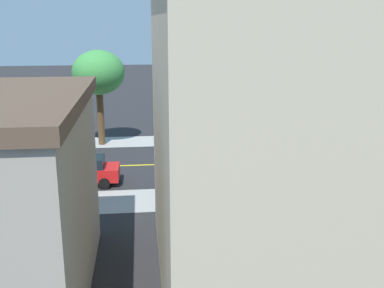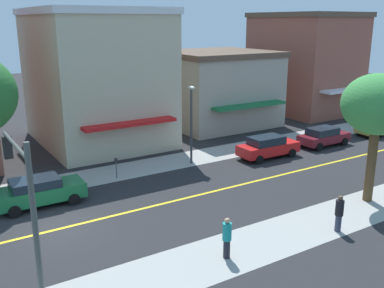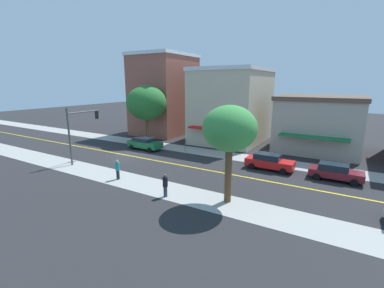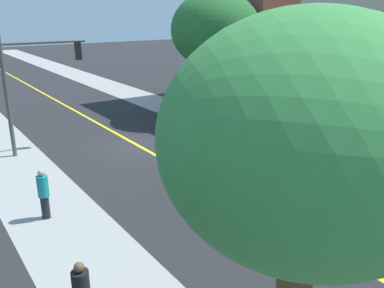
% 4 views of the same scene
% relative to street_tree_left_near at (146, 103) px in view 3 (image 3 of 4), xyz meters
% --- Properties ---
extents(ground_plane, '(140.00, 140.00, 0.00)m').
position_rel_street_tree_left_near_xyz_m(ground_plane, '(7.32, 2.79, -5.77)').
color(ground_plane, '#262628').
extents(sidewalk_left, '(3.26, 126.00, 0.01)m').
position_rel_street_tree_left_near_xyz_m(sidewalk_left, '(1.08, 2.79, -5.77)').
color(sidewalk_left, '#9E9E99').
rests_on(sidewalk_left, ground).
extents(sidewalk_right, '(3.26, 126.00, 0.01)m').
position_rel_street_tree_left_near_xyz_m(sidewalk_right, '(13.56, 2.79, -5.77)').
color(sidewalk_right, '#9E9E99').
rests_on(sidewalk_right, ground).
extents(road_centerline_stripe, '(0.20, 126.00, 0.00)m').
position_rel_street_tree_left_near_xyz_m(road_centerline_stripe, '(7.32, 2.79, -5.77)').
color(road_centerline_stripe, yellow).
rests_on(road_centerline_stripe, ground).
extents(tan_rowhouse, '(10.38, 8.51, 13.37)m').
position_rel_street_tree_left_near_xyz_m(tan_rowhouse, '(-7.30, -2.15, 0.93)').
color(tan_rowhouse, '#935142').
rests_on(tan_rowhouse, ground).
extents(pale_office_building, '(13.20, 9.43, 10.72)m').
position_rel_street_tree_left_near_xyz_m(pale_office_building, '(-7.29, 10.38, -0.40)').
color(pale_office_building, beige).
rests_on(pale_office_building, ground).
extents(corner_shop_building, '(10.48, 10.08, 7.03)m').
position_rel_street_tree_left_near_xyz_m(corner_shop_building, '(-7.28, 22.36, -2.25)').
color(corner_shop_building, '#A39989').
rests_on(corner_shop_building, ground).
extents(street_tree_left_near, '(5.81, 5.81, 8.26)m').
position_rel_street_tree_left_near_xyz_m(street_tree_left_near, '(0.00, 0.00, 0.00)').
color(street_tree_left_near, brown).
rests_on(street_tree_left_near, ground).
extents(street_tree_right_corner, '(3.86, 3.86, 7.13)m').
position_rel_street_tree_left_near_xyz_m(street_tree_right_corner, '(13.01, 18.54, -0.35)').
color(street_tree_right_corner, brown).
rests_on(street_tree_right_corner, ground).
extents(fire_hydrant, '(0.44, 0.24, 0.80)m').
position_rel_street_tree_left_near_xyz_m(fire_hydrant, '(2.20, 1.03, -5.38)').
color(fire_hydrant, yellow).
rests_on(fire_hydrant, ground).
extents(parking_meter, '(0.12, 0.18, 1.35)m').
position_rel_street_tree_left_near_xyz_m(parking_meter, '(2.14, 7.97, -4.88)').
color(parking_meter, '#4C4C51').
rests_on(parking_meter, ground).
extents(traffic_light_mast, '(4.23, 0.32, 6.10)m').
position_rel_street_tree_left_near_xyz_m(traffic_light_mast, '(11.94, 0.58, -1.80)').
color(traffic_light_mast, '#474C47').
rests_on(traffic_light_mast, ground).
extents(street_lamp, '(0.70, 0.36, 5.51)m').
position_rel_street_tree_left_near_xyz_m(street_lamp, '(2.08, 13.67, -2.29)').
color(street_lamp, '#38383D').
rests_on(street_lamp, ground).
extents(red_sedan_left_curb, '(2.05, 4.75, 1.63)m').
position_rel_street_tree_left_near_xyz_m(red_sedan_left_curb, '(3.93, 19.16, -4.93)').
color(red_sedan_left_curb, red).
rests_on(red_sedan_left_curb, ground).
extents(maroon_sedan_left_curb, '(2.00, 4.45, 1.52)m').
position_rel_street_tree_left_near_xyz_m(maroon_sedan_left_curb, '(3.92, 25.10, -4.98)').
color(maroon_sedan_left_curb, maroon).
rests_on(maroon_sedan_left_curb, ground).
extents(green_sedan_left_curb, '(2.13, 4.70, 1.57)m').
position_rel_street_tree_left_near_xyz_m(green_sedan_left_curb, '(3.90, 2.75, -4.95)').
color(green_sedan_left_curb, '#196638').
rests_on(green_sedan_left_curb, ground).
extents(pedestrian_black_shirt, '(0.40, 0.40, 1.83)m').
position_rel_street_tree_left_near_xyz_m(pedestrian_black_shirt, '(14.68, 14.08, -4.81)').
color(pedestrian_black_shirt, '#33384C').
rests_on(pedestrian_black_shirt, ground).
extents(pedestrian_teal_shirt, '(0.39, 0.39, 1.84)m').
position_rel_street_tree_left_near_xyz_m(pedestrian_teal_shirt, '(13.82, 8.09, -4.80)').
color(pedestrian_teal_shirt, black).
rests_on(pedestrian_teal_shirt, ground).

